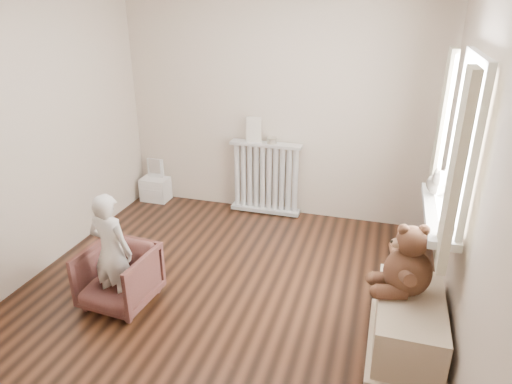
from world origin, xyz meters
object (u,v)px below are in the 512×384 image
(armchair, at_px, (119,277))
(child, at_px, (111,252))
(toy_bench, at_px, (408,325))
(toy_vanity, at_px, (155,180))
(plush_cat, at_px, (438,183))
(radiator, at_px, (266,183))
(teddy_bear, at_px, (409,262))

(armchair, distance_m, child, 0.27)
(child, xyz_separation_m, toy_bench, (2.32, 0.17, -0.33))
(toy_vanity, distance_m, armchair, 2.17)
(child, bearing_deg, plush_cat, -153.13)
(radiator, relative_size, child, 0.87)
(armchair, bearing_deg, teddy_bear, 9.68)
(child, relative_size, toy_bench, 1.15)
(radiator, bearing_deg, armchair, -108.73)
(radiator, relative_size, toy_bench, 1.00)
(armchair, relative_size, child, 0.56)
(radiator, bearing_deg, teddy_bear, -49.66)
(toy_vanity, relative_size, teddy_bear, 0.99)
(radiator, xyz_separation_m, plush_cat, (1.76, -1.08, 0.61))
(radiator, xyz_separation_m, toy_bench, (1.62, -1.94, -0.19))
(radiator, relative_size, plush_cat, 2.97)
(armchair, xyz_separation_m, child, (0.00, -0.05, 0.27))
(radiator, distance_m, teddy_bear, 2.43)
(toy_bench, bearing_deg, toy_vanity, 148.12)
(plush_cat, bearing_deg, teddy_bear, -100.73)
(toy_bench, relative_size, teddy_bear, 1.63)
(armchair, height_order, plush_cat, plush_cat)
(teddy_bear, bearing_deg, toy_bench, -74.53)
(plush_cat, bearing_deg, child, -153.77)
(radiator, relative_size, toy_vanity, 1.64)
(plush_cat, bearing_deg, armchair, -154.77)
(radiator, distance_m, armchair, 2.18)
(armchair, xyz_separation_m, toy_bench, (2.32, 0.12, -0.06))
(toy_vanity, height_order, plush_cat, plush_cat)
(toy_bench, bearing_deg, teddy_bear, 118.44)
(armchair, distance_m, teddy_bear, 2.31)
(toy_bench, distance_m, teddy_bear, 0.48)
(toy_vanity, bearing_deg, toy_bench, -31.88)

